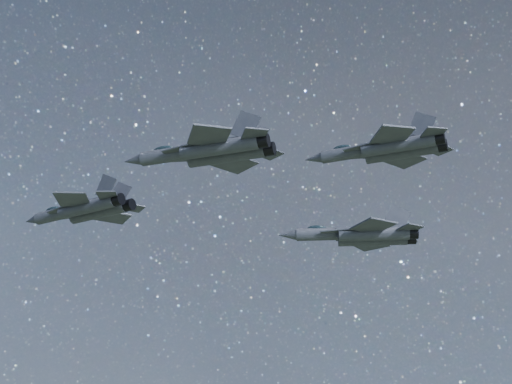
# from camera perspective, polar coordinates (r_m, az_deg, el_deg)

# --- Properties ---
(jet_lead) EXTENTS (17.66, 12.05, 4.44)m
(jet_lead) POSITION_cam_1_polar(r_m,az_deg,el_deg) (89.28, -13.53, -1.36)
(jet_lead) COLOR #343641
(jet_left) EXTENTS (20.24, 13.89, 5.08)m
(jet_left) POSITION_cam_1_polar(r_m,az_deg,el_deg) (100.07, 8.43, -3.42)
(jet_left) COLOR #343641
(jet_right) EXTENTS (16.36, 11.61, 4.16)m
(jet_right) POSITION_cam_1_polar(r_m,az_deg,el_deg) (69.42, -3.64, 3.30)
(jet_right) COLOR #343641
(jet_slot) EXTENTS (16.54, 11.63, 4.18)m
(jet_slot) POSITION_cam_1_polar(r_m,az_deg,el_deg) (79.21, 10.50, 3.44)
(jet_slot) COLOR #343641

